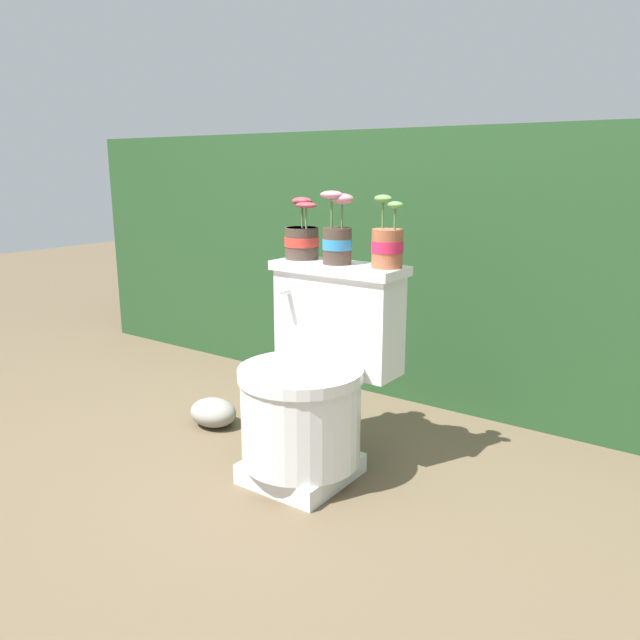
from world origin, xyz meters
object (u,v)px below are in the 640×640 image
object	(u,v)px
potted_plant_midleft	(337,237)
potted_plant_middle	(387,244)
potted_plant_left	(302,238)
toilet	(313,386)
garden_stone	(213,412)

from	to	relation	value
potted_plant_midleft	potted_plant_middle	size ratio (longest dim) A/B	1.05
potted_plant_left	toilet	bearing A→B (deg)	-44.38
toilet	potted_plant_midleft	world-z (taller)	potted_plant_midleft
potted_plant_left	garden_stone	distance (m)	0.79
potted_plant_left	garden_stone	world-z (taller)	potted_plant_left
potted_plant_middle	garden_stone	xyz separation A→B (m)	(-0.70, -0.09, -0.69)
toilet	garden_stone	world-z (taller)	toilet
potted_plant_left	potted_plant_middle	world-z (taller)	potted_plant_middle
potted_plant_left	garden_stone	xyz separation A→B (m)	(-0.37, -0.09, -0.69)
potted_plant_left	potted_plant_midleft	size ratio (longest dim) A/B	0.88
toilet	potted_plant_left	world-z (taller)	potted_plant_left
potted_plant_left	potted_plant_midleft	world-z (taller)	potted_plant_midleft
potted_plant_midleft	potted_plant_middle	distance (m)	0.17
potted_plant_left	garden_stone	size ratio (longest dim) A/B	1.06
garden_stone	potted_plant_midleft	bearing A→B (deg)	6.19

